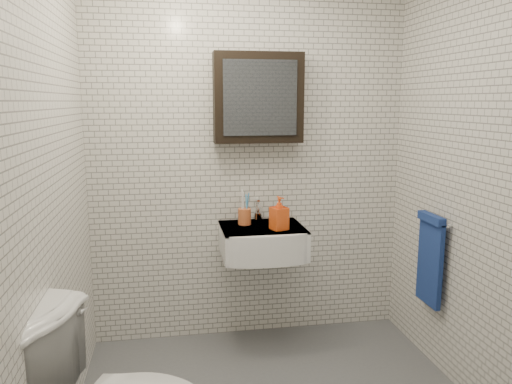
% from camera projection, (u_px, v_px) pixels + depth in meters
% --- Properties ---
extents(room_shell, '(2.22, 2.02, 2.51)m').
position_uv_depth(room_shell, '(281.00, 145.00, 2.48)').
color(room_shell, silver).
rests_on(room_shell, ground).
extents(washbasin, '(0.55, 0.50, 0.20)m').
position_uv_depth(washbasin, '(263.00, 242.00, 3.32)').
color(washbasin, white).
rests_on(washbasin, room_shell).
extents(faucet, '(0.06, 0.20, 0.15)m').
position_uv_depth(faucet, '(258.00, 212.00, 3.48)').
color(faucet, silver).
rests_on(faucet, washbasin).
extents(mirror_cabinet, '(0.60, 0.15, 0.60)m').
position_uv_depth(mirror_cabinet, '(258.00, 98.00, 3.34)').
color(mirror_cabinet, black).
rests_on(mirror_cabinet, room_shell).
extents(towel_rail, '(0.09, 0.30, 0.58)m').
position_uv_depth(towel_rail, '(430.00, 256.00, 3.13)').
color(towel_rail, silver).
rests_on(towel_rail, room_shell).
extents(toothbrush_cup, '(0.09, 0.09, 0.24)m').
position_uv_depth(toothbrush_cup, '(245.00, 216.00, 3.40)').
color(toothbrush_cup, '#C35E30').
rests_on(toothbrush_cup, washbasin).
extents(soap_bottle, '(0.13, 0.13, 0.22)m').
position_uv_depth(soap_bottle, '(279.00, 213.00, 3.25)').
color(soap_bottle, orange).
rests_on(soap_bottle, washbasin).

